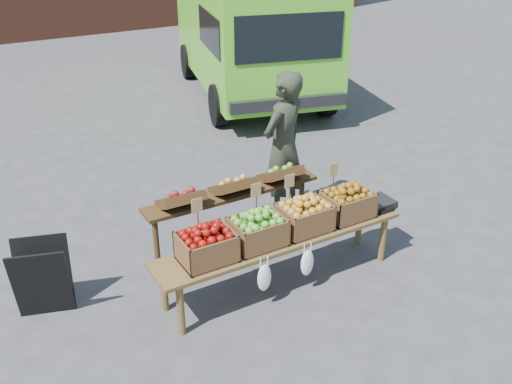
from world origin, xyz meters
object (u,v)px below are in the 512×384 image
chalkboard_sign (43,279)px  weighing_scale (377,203)px  display_bench (281,260)px  back_table (233,214)px  crate_russet_pears (258,232)px  crate_green_apples (347,204)px  vendor (283,146)px  crate_golden_apples (206,247)px  delivery_van (250,39)px  crate_red_apples (304,217)px

chalkboard_sign → weighing_scale: (3.45, -0.74, 0.22)m
chalkboard_sign → display_bench: (2.20, -0.74, -0.10)m
back_table → weighing_scale: size_ratio=6.18×
crate_russet_pears → display_bench: bearing=0.0°
crate_green_apples → vendor: bearing=90.0°
chalkboard_sign → crate_golden_apples: bearing=-10.6°
back_table → crate_russet_pears: size_ratio=4.20×
delivery_van → crate_red_apples: bearing=-100.3°
display_bench → weighing_scale: bearing=0.0°
delivery_van → crate_green_apples: bearing=-95.7°
crate_russet_pears → crate_green_apples: bearing=0.0°
chalkboard_sign → back_table: (2.04, -0.02, 0.13)m
display_bench → crate_golden_apples: 0.93m
delivery_van → crate_golden_apples: delivery_van is taller
delivery_van → display_bench: (-2.98, -5.82, -0.85)m
crate_golden_apples → crate_russet_pears: size_ratio=1.00×
chalkboard_sign → vendor: bearing=27.4°
display_bench → back_table: bearing=102.3°
crate_golden_apples → weighing_scale: crate_golden_apples is taller
chalkboard_sign → crate_red_apples: bearing=1.1°
chalkboard_sign → back_table: size_ratio=0.37×
crate_russet_pears → weighing_scale: bearing=0.0°
crate_red_apples → delivery_van: bearing=65.1°
vendor → crate_russet_pears: size_ratio=3.70×
crate_golden_apples → back_table: bearing=47.2°
crate_golden_apples → crate_russet_pears: 0.55m
delivery_van → crate_golden_apples: (-3.80, -5.82, -0.43)m
chalkboard_sign → crate_green_apples: size_ratio=1.56×
delivery_van → crate_green_apples: delivery_van is taller
delivery_van → crate_russet_pears: (-3.25, -5.82, -0.43)m
display_bench → weighing_scale: weighing_scale is taller
delivery_van → crate_golden_apples: 6.96m
display_bench → crate_red_apples: size_ratio=5.40×
delivery_van → crate_red_apples: size_ratio=10.18×
vendor → display_bench: bearing=35.5°
display_bench → crate_golden_apples: bearing=180.0°
vendor → chalkboard_sign: (-3.02, -0.52, -0.54)m
delivery_van → weighing_scale: bearing=-91.9°
back_table → crate_russet_pears: back_table is taller
crate_golden_apples → crate_green_apples: (1.65, 0.00, 0.00)m
delivery_van → chalkboard_sign: size_ratio=6.53×
back_table → crate_red_apples: bearing=-59.0°
vendor → crate_russet_pears: (-1.10, -1.26, -0.22)m
vendor → crate_red_apples: size_ratio=3.70×
back_table → vendor: bearing=28.6°
display_bench → crate_red_apples: 0.51m
delivery_van → crate_golden_apples: size_ratio=10.18×
delivery_van → display_bench: size_ratio=1.88×
crate_green_apples → weighing_scale: size_ratio=1.47×
vendor → chalkboard_sign: 3.11m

